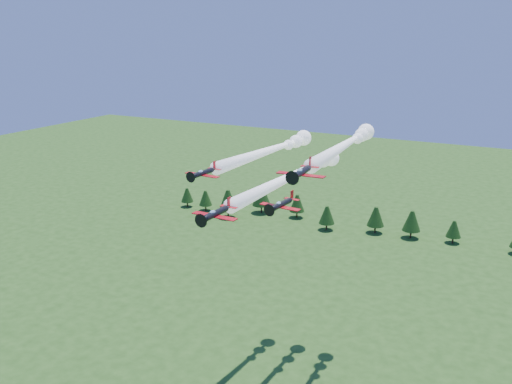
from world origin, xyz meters
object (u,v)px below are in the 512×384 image
at_px(plane_left, 273,149).
at_px(plane_right, 347,144).
at_px(plane_lead, 296,174).
at_px(plane_slot, 281,204).

height_order(plane_left, plane_right, plane_right).
relative_size(plane_lead, plane_right, 1.14).
bearing_deg(plane_right, plane_slot, -118.68).
height_order(plane_right, plane_slot, plane_right).
distance_m(plane_left, plane_slot, 19.12).
height_order(plane_left, plane_slot, plane_left).
relative_size(plane_lead, plane_slot, 5.92).
relative_size(plane_left, plane_right, 0.94).
bearing_deg(plane_right, plane_lead, -153.96).
bearing_deg(plane_left, plane_right, 4.95).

